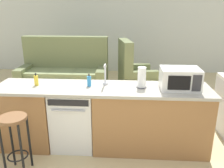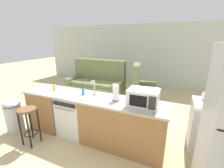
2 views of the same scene
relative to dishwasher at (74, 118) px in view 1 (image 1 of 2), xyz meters
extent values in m
plane|color=tan|center=(0.25, 0.00, -0.42)|extent=(24.00, 24.00, 0.00)
cube|color=beige|center=(0.55, 4.20, 0.88)|extent=(10.00, 0.06, 2.60)
cube|color=#9E6B3D|center=(-0.68, 0.00, 0.01)|extent=(0.75, 0.62, 0.86)
cube|color=#9E6B3D|center=(1.08, 0.00, 0.01)|extent=(1.55, 0.62, 0.86)
cube|color=#ADA899|center=(0.40, 0.00, 0.46)|extent=(2.94, 0.66, 0.04)
cube|color=#3F2A18|center=(0.40, 0.00, -0.38)|extent=(2.86, 0.56, 0.08)
cube|color=white|center=(0.00, 0.00, 0.00)|extent=(0.58, 0.58, 0.84)
cube|color=black|center=(0.00, -0.30, 0.36)|extent=(0.52, 0.01, 0.08)
cylinder|color=#B2B2B7|center=(0.00, -0.31, 0.26)|extent=(0.44, 0.02, 0.02)
cube|color=white|center=(1.43, 0.00, 0.62)|extent=(0.50, 0.36, 0.28)
cube|color=black|center=(1.38, -0.18, 0.62)|extent=(0.27, 0.01, 0.18)
cube|color=#2D2D33|center=(1.60, -0.18, 0.62)|extent=(0.11, 0.01, 0.21)
cylinder|color=silver|center=(0.44, 0.12, 0.49)|extent=(0.07, 0.07, 0.03)
cylinder|color=silver|center=(0.44, 0.12, 0.64)|extent=(0.02, 0.02, 0.26)
cylinder|color=silver|center=(0.44, 0.05, 0.77)|extent=(0.02, 0.14, 0.02)
cylinder|color=#4C4C51|center=(0.93, 0.01, 0.49)|extent=(0.14, 0.14, 0.01)
cylinder|color=white|center=(0.93, 0.01, 0.63)|extent=(0.11, 0.11, 0.27)
cylinder|color=#338CCC|center=(0.22, 0.03, 0.55)|extent=(0.06, 0.06, 0.14)
cylinder|color=black|center=(0.22, 0.03, 0.64)|extent=(0.02, 0.02, 0.04)
cylinder|color=yellow|center=(-0.51, 0.01, 0.55)|extent=(0.06, 0.06, 0.14)
cylinder|color=black|center=(-0.51, 0.01, 0.64)|extent=(0.02, 0.02, 0.04)
cylinder|color=brown|center=(-0.56, -0.64, 0.30)|extent=(0.32, 0.32, 0.04)
cylinder|color=black|center=(-0.67, -0.76, -0.07)|extent=(0.03, 0.03, 0.70)
cylinder|color=black|center=(-0.45, -0.76, -0.07)|extent=(0.03, 0.03, 0.70)
cylinder|color=black|center=(-0.67, -0.53, -0.07)|extent=(0.03, 0.03, 0.70)
cylinder|color=black|center=(-0.45, -0.53, -0.07)|extent=(0.03, 0.03, 0.70)
torus|color=black|center=(-0.56, -0.64, -0.20)|extent=(0.25, 0.25, 0.02)
cube|color=#667047|center=(-0.73, 2.17, -0.21)|extent=(2.00, 0.91, 0.42)
cube|color=#667047|center=(-0.73, 2.50, 0.21)|extent=(2.00, 0.25, 1.27)
cube|color=#667047|center=(-1.63, 2.17, -0.11)|extent=(0.20, 0.90, 0.62)
cube|color=#667047|center=(0.17, 2.17, -0.11)|extent=(0.20, 0.90, 0.62)
cube|color=#7D8959|center=(-1.28, 2.12, 0.06)|extent=(0.56, 0.63, 0.12)
cube|color=#7D8959|center=(-0.73, 2.12, 0.06)|extent=(0.56, 0.63, 0.12)
cube|color=#7D8959|center=(-0.18, 2.12, 0.06)|extent=(0.56, 0.63, 0.12)
cube|color=#667047|center=(0.98, 2.49, -0.22)|extent=(0.96, 1.00, 0.40)
cube|color=#667047|center=(0.69, 2.43, 0.18)|extent=(0.37, 0.87, 1.20)
cube|color=#667047|center=(1.05, 2.15, -0.15)|extent=(0.82, 0.32, 0.55)
cube|color=#667047|center=(0.91, 2.83, -0.15)|extent=(0.82, 0.32, 0.55)
camera|label=1|loc=(0.74, -3.01, 1.53)|focal=38.00mm
camera|label=2|loc=(1.87, -2.32, 1.53)|focal=24.00mm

